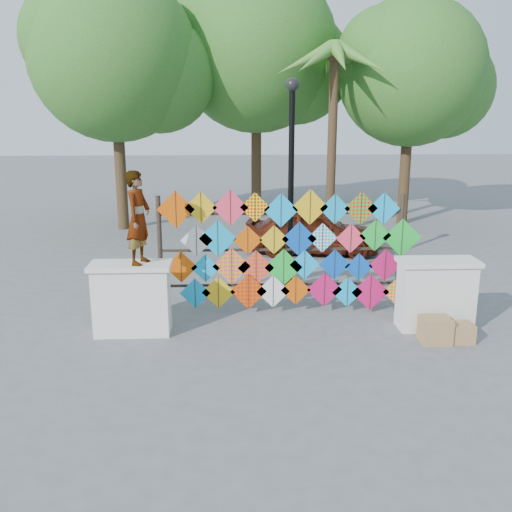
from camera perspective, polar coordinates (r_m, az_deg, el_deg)
The scene contains 13 objects.
ground at distance 10.52m, azimuth 2.83°, elevation -7.01°, with size 80.00×80.00×0.00m, color slate.
parapet_left at distance 10.22m, azimuth -12.30°, elevation -4.14°, with size 1.40×0.65×1.28m.
parapet_right at distance 10.72m, azimuth 17.54°, elevation -3.61°, with size 1.40×0.65×1.28m.
kite_rack at distance 10.85m, azimuth 3.09°, elevation 0.39°, with size 5.02×0.24×2.42m.
tree_west at distance 19.15m, azimuth -13.70°, elevation 18.68°, with size 5.85×5.20×8.01m.
tree_mid at distance 20.89m, azimuth 0.33°, elevation 19.77°, with size 6.30×5.60×8.61m.
tree_east at distance 20.24m, azimuth 15.49°, elevation 17.21°, with size 5.40×4.80×7.42m.
palm_tree at distance 18.06m, azimuth 7.84°, elevation 17.85°, with size 3.62×3.62×5.83m.
vendor_woman at distance 9.83m, azimuth -11.69°, elevation 3.77°, with size 0.58×0.38×1.59m, color #99999E.
sedan at distance 15.67m, azimuth 5.70°, elevation 2.54°, with size 1.48×3.69×1.26m, color #501B0D.
lamppost at distance 11.87m, azimuth 3.54°, elevation 8.84°, with size 0.28×0.28×4.46m.
cardboard_box_near at distance 10.22m, azimuth 17.47°, elevation -7.07°, with size 0.49×0.44×0.44m, color tan.
cardboard_box_far at distance 10.39m, azimuth 19.81°, elevation -7.21°, with size 0.39×0.36×0.33m, color tan.
Camera 1 is at (-0.97, -9.74, 3.86)m, focal length 40.00 mm.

